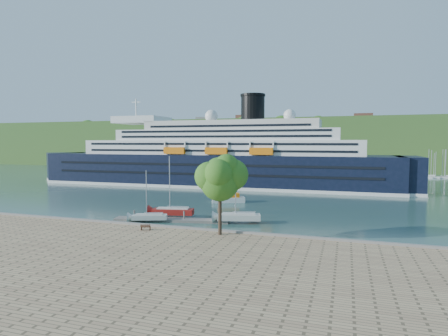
% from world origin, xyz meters
% --- Properties ---
extents(ground, '(400.00, 400.00, 0.00)m').
position_xyz_m(ground, '(0.00, 0.00, 0.00)').
color(ground, '#2F554C').
rests_on(ground, ground).
extents(far_hillside, '(400.00, 50.00, 24.00)m').
position_xyz_m(far_hillside, '(0.00, 145.00, 12.00)').
color(far_hillside, '#316227').
rests_on(far_hillside, ground).
extents(quay_coping, '(220.00, 0.50, 0.30)m').
position_xyz_m(quay_coping, '(0.00, -0.20, 1.15)').
color(quay_coping, slate).
rests_on(quay_coping, promenade).
extents(cruise_ship, '(118.73, 18.68, 26.62)m').
position_xyz_m(cruise_ship, '(-9.74, 56.84, 13.31)').
color(cruise_ship, black).
rests_on(cruise_ship, ground).
extents(park_bench, '(1.51, 0.99, 0.90)m').
position_xyz_m(park_bench, '(2.40, -2.55, 1.45)').
color(park_bench, '#4E2916').
rests_on(park_bench, promenade).
extents(promenade_tree, '(6.85, 6.85, 11.34)m').
position_xyz_m(promenade_tree, '(12.85, -1.75, 6.67)').
color(promenade_tree, '#2A641A').
rests_on(promenade_tree, promenade).
extents(floating_pontoon, '(19.12, 5.93, 0.42)m').
position_xyz_m(floating_pontoon, '(1.10, 7.99, 0.21)').
color(floating_pontoon, slate).
rests_on(floating_pontoon, ground).
extents(sailboat_white_near, '(6.42, 3.91, 8.04)m').
position_xyz_m(sailboat_white_near, '(-1.97, 6.19, 4.02)').
color(sailboat_white_near, silver).
rests_on(sailboat_white_near, ground).
extents(sailboat_red, '(8.10, 3.67, 10.11)m').
position_xyz_m(sailboat_red, '(0.03, 10.77, 5.05)').
color(sailboat_red, maroon).
rests_on(sailboat_red, ground).
extents(sailboat_white_far, '(7.88, 4.16, 9.80)m').
position_xyz_m(sailboat_white_far, '(12.09, 9.88, 4.90)').
color(sailboat_white_far, silver).
rests_on(sailboat_white_far, ground).
extents(tender_launch, '(7.50, 4.94, 1.97)m').
position_xyz_m(tender_launch, '(4.19, 29.34, 0.98)').
color(tender_launch, orange).
rests_on(tender_launch, ground).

